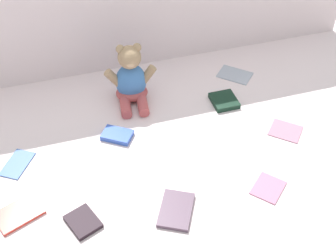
# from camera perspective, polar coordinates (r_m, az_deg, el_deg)

# --- Properties ---
(ground_plane) EXTENTS (3.20, 3.20, 0.00)m
(ground_plane) POSITION_cam_1_polar(r_m,az_deg,el_deg) (1.66, -0.22, -0.11)
(ground_plane) COLOR silver
(backdrop_drape) EXTENTS (1.89, 0.03, 0.57)m
(backdrop_drape) POSITION_cam_1_polar(r_m,az_deg,el_deg) (1.83, -4.21, 15.33)
(backdrop_drape) COLOR silver
(backdrop_drape) RESTS_ON ground_plane
(teddy_bear) EXTENTS (0.20, 0.18, 0.24)m
(teddy_bear) POSITION_cam_1_polar(r_m,az_deg,el_deg) (1.73, -4.65, 5.73)
(teddy_bear) COLOR #3F72B2
(teddy_bear) RESTS_ON ground_plane
(book_case_0) EXTENTS (0.11, 0.12, 0.01)m
(book_case_0) POSITION_cam_1_polar(r_m,az_deg,el_deg) (1.40, -10.59, -11.70)
(book_case_0) COLOR black
(book_case_0) RESTS_ON ground_plane
(book_case_1) EXTENTS (0.16, 0.14, 0.01)m
(book_case_1) POSITION_cam_1_polar(r_m,az_deg,el_deg) (1.47, -18.19, -10.38)
(book_case_1) COLOR red
(book_case_1) RESTS_ON ground_plane
(book_case_2) EXTENTS (0.16, 0.16, 0.01)m
(book_case_2) POSITION_cam_1_polar(r_m,az_deg,el_deg) (1.92, 8.37, 6.41)
(book_case_2) COLOR #969FAD
(book_case_2) RESTS_ON ground_plane
(book_case_3) EXTENTS (0.15, 0.17, 0.01)m
(book_case_3) POSITION_cam_1_polar(r_m,az_deg,el_deg) (1.40, 1.02, -10.47)
(book_case_3) COLOR #554051
(book_case_3) RESTS_ON ground_plane
(book_case_4) EXTENTS (0.14, 0.13, 0.01)m
(book_case_4) POSITION_cam_1_polar(r_m,az_deg,el_deg) (1.49, 12.44, -7.51)
(book_case_4) COLOR #BA6F8D
(book_case_4) RESTS_ON ground_plane
(book_case_5) EXTENTS (0.12, 0.12, 0.02)m
(book_case_5) POSITION_cam_1_polar(r_m,az_deg,el_deg) (1.62, -6.35, -1.25)
(book_case_5) COLOR #3053B6
(book_case_5) RESTS_ON ground_plane
(book_case_6) EXTENTS (0.13, 0.14, 0.01)m
(book_case_6) POSITION_cam_1_polar(r_m,az_deg,el_deg) (1.61, -18.37, -4.48)
(book_case_6) COLOR #3A5DA4
(book_case_6) RESTS_ON ground_plane
(book_case_7) EXTENTS (0.14, 0.14, 0.01)m
(book_case_7) POSITION_cam_1_polar(r_m,az_deg,el_deg) (1.69, 14.51, -0.53)
(book_case_7) COLOR #A76E85
(book_case_7) RESTS_ON ground_plane
(book_case_8) EXTENTS (0.09, 0.10, 0.02)m
(book_case_8) POSITION_cam_1_polar(r_m,az_deg,el_deg) (1.77, 7.04, 3.16)
(book_case_8) COLOR black
(book_case_8) RESTS_ON ground_plane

